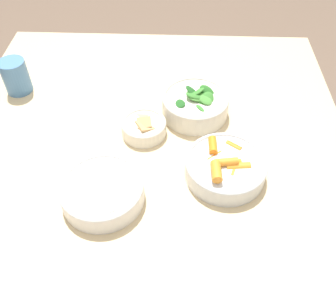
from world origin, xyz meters
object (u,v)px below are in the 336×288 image
Objects in this scene: bowl_carrots at (225,167)px; bowl_greens at (195,104)px; bowl_cookies at (144,127)px; bowl_beans_hotdog at (102,192)px; cup at (16,76)px.

bowl_greens reaches higher than bowl_carrots.
bowl_carrots is 1.63× the size of bowl_cookies.
cup is at bearing -50.83° from bowl_beans_hotdog.
bowl_carrots is 1.02× the size of bowl_beans_hotdog.
bowl_beans_hotdog reaches higher than bowl_cookies.
bowl_beans_hotdog is at bearing 129.17° from cup.
bowl_beans_hotdog is (0.21, 0.30, -0.01)m from bowl_greens.
bowl_beans_hotdog is at bearing 16.47° from bowl_carrots.
cup is (0.39, -0.17, 0.03)m from bowl_cookies.
bowl_cookies is (-0.08, -0.22, -0.00)m from bowl_beans_hotdog.
bowl_carrots is at bearing -163.53° from bowl_beans_hotdog.
bowl_carrots is 0.30m from bowl_beans_hotdog.
bowl_cookies is at bearing 156.66° from cup.
cup reaches higher than bowl_cookies.
cup is at bearing -26.99° from bowl_carrots.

